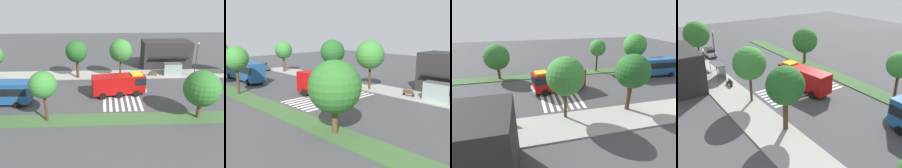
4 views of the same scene
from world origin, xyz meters
TOP-DOWN VIEW (x-y plane):
  - ground_plane at (0.00, 0.00)m, footprint 120.00×120.00m
  - sidewalk at (0.00, 9.22)m, footprint 60.00×5.04m
  - median_strip at (0.00, -8.20)m, footprint 60.00×3.00m
  - crosswalk at (-0.32, 0.00)m, footprint 5.85×12.06m
  - fire_truck at (-0.40, -0.36)m, footprint 8.99×3.82m
  - bus_stop_shelter at (10.79, 8.13)m, footprint 3.50×1.40m
  - bench_near_shelter at (6.79, 8.14)m, footprint 1.60×0.50m
  - street_lamp at (14.97, 7.30)m, footprint 0.36×0.36m
  - storefront_building at (10.89, 14.35)m, footprint 10.50×6.05m
  - sidewalk_tree_west at (-8.14, 7.70)m, footprint 4.18×4.18m
  - sidewalk_tree_center at (0.22, 7.70)m, footprint 4.36×4.36m
  - median_tree_west at (-10.59, -8.20)m, footprint 3.41×3.41m
  - median_tree_center at (9.44, -8.20)m, footprint 4.71×4.71m

SIDE VIEW (x-z plane):
  - ground_plane at x=0.00m, z-range 0.00..0.00m
  - crosswalk at x=-0.32m, z-range 0.00..0.01m
  - sidewalk at x=0.00m, z-range 0.00..0.14m
  - median_strip at x=0.00m, z-range 0.00..0.14m
  - bench_near_shelter at x=6.79m, z-range 0.14..1.04m
  - bus_stop_shelter at x=10.79m, z-range 0.66..3.12m
  - fire_truck at x=-0.40m, z-range 0.18..3.77m
  - storefront_building at x=10.89m, z-range 0.00..5.86m
  - street_lamp at x=14.97m, z-range 0.71..7.55m
  - median_tree_center at x=9.44m, z-range 1.04..7.59m
  - median_tree_west at x=-10.59m, z-range 1.77..8.54m
  - sidewalk_tree_west at x=-8.14m, z-range 1.65..8.96m
  - sidewalk_tree_center at x=0.22m, z-range 1.67..9.14m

